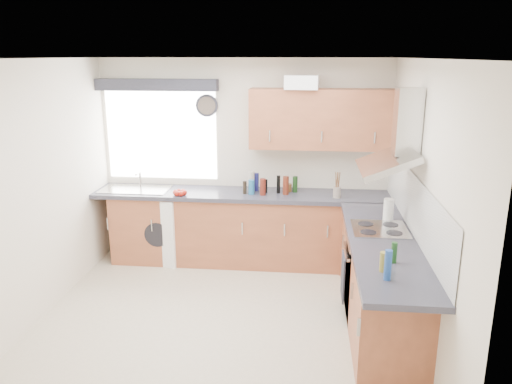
# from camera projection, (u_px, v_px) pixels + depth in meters

# --- Properties ---
(ground_plane) EXTENTS (3.60, 3.60, 0.00)m
(ground_plane) POSITION_uv_depth(u_px,v_px,m) (222.00, 322.00, 4.88)
(ground_plane) COLOR beige
(ceiling) EXTENTS (3.60, 3.60, 0.02)m
(ceiling) POSITION_uv_depth(u_px,v_px,m) (216.00, 58.00, 4.22)
(ceiling) COLOR white
(ceiling) RESTS_ON wall_back
(wall_back) EXTENTS (3.60, 0.02, 2.50)m
(wall_back) POSITION_uv_depth(u_px,v_px,m) (244.00, 160.00, 6.28)
(wall_back) COLOR silver
(wall_back) RESTS_ON ground_plane
(wall_front) EXTENTS (3.60, 0.02, 2.50)m
(wall_front) POSITION_uv_depth(u_px,v_px,m) (164.00, 289.00, 2.83)
(wall_front) COLOR silver
(wall_front) RESTS_ON ground_plane
(wall_left) EXTENTS (0.02, 3.60, 2.50)m
(wall_left) POSITION_uv_depth(u_px,v_px,m) (32.00, 195.00, 4.73)
(wall_left) COLOR silver
(wall_left) RESTS_ON ground_plane
(wall_right) EXTENTS (0.02, 3.60, 2.50)m
(wall_right) POSITION_uv_depth(u_px,v_px,m) (422.00, 206.00, 4.37)
(wall_right) COLOR silver
(wall_right) RESTS_ON ground_plane
(window) EXTENTS (1.40, 0.02, 1.10)m
(window) POSITION_uv_depth(u_px,v_px,m) (161.00, 135.00, 6.29)
(window) COLOR white
(window) RESTS_ON wall_back
(window_blind) EXTENTS (1.50, 0.18, 0.14)m
(window_blind) POSITION_uv_depth(u_px,v_px,m) (157.00, 85.00, 6.04)
(window_blind) COLOR #25262F
(window_blind) RESTS_ON wall_back
(splashback) EXTENTS (0.01, 3.00, 0.54)m
(splashback) POSITION_uv_depth(u_px,v_px,m) (413.00, 204.00, 4.68)
(splashback) COLOR white
(splashback) RESTS_ON wall_right
(base_cab_back) EXTENTS (3.00, 0.58, 0.86)m
(base_cab_back) POSITION_uv_depth(u_px,v_px,m) (234.00, 229.00, 6.23)
(base_cab_back) COLOR brown
(base_cab_back) RESTS_ON ground_plane
(base_cab_corner) EXTENTS (0.60, 0.60, 0.86)m
(base_cab_corner) POSITION_uv_depth(u_px,v_px,m) (364.00, 234.00, 6.06)
(base_cab_corner) COLOR brown
(base_cab_corner) RESTS_ON ground_plane
(base_cab_right) EXTENTS (0.58, 2.10, 0.86)m
(base_cab_right) POSITION_uv_depth(u_px,v_px,m) (379.00, 282.00, 4.77)
(base_cab_right) COLOR brown
(base_cab_right) RESTS_ON ground_plane
(worktop_back) EXTENTS (3.60, 0.62, 0.05)m
(worktop_back) POSITION_uv_depth(u_px,v_px,m) (241.00, 194.00, 6.09)
(worktop_back) COLOR #2C2C38
(worktop_back) RESTS_ON base_cab_back
(worktop_right) EXTENTS (0.62, 2.42, 0.05)m
(worktop_right) POSITION_uv_depth(u_px,v_px,m) (384.00, 244.00, 4.50)
(worktop_right) COLOR #2C2C38
(worktop_right) RESTS_ON base_cab_right
(sink) EXTENTS (0.84, 0.46, 0.10)m
(sink) POSITION_uv_depth(u_px,v_px,m) (135.00, 186.00, 6.20)
(sink) COLOR #B2B2B2
(sink) RESTS_ON worktop_back
(oven) EXTENTS (0.56, 0.58, 0.85)m
(oven) POSITION_uv_depth(u_px,v_px,m) (376.00, 276.00, 4.91)
(oven) COLOR black
(oven) RESTS_ON ground_plane
(hob_plate) EXTENTS (0.52, 0.52, 0.01)m
(hob_plate) POSITION_uv_depth(u_px,v_px,m) (380.00, 229.00, 4.78)
(hob_plate) COLOR #B2B2B2
(hob_plate) RESTS_ON worktop_right
(extractor_hood) EXTENTS (0.52, 0.78, 0.66)m
(extractor_hood) POSITION_uv_depth(u_px,v_px,m) (397.00, 141.00, 4.54)
(extractor_hood) COLOR #B2B2B2
(extractor_hood) RESTS_ON wall_right
(upper_cabinets) EXTENTS (1.70, 0.35, 0.70)m
(upper_cabinets) POSITION_uv_depth(u_px,v_px,m) (322.00, 119.00, 5.87)
(upper_cabinets) COLOR brown
(upper_cabinets) RESTS_ON wall_back
(washing_machine) EXTENTS (0.69, 0.68, 0.85)m
(washing_machine) POSITION_uv_depth(u_px,v_px,m) (164.00, 227.00, 6.33)
(washing_machine) COLOR white
(washing_machine) RESTS_ON ground_plane
(wall_clock) EXTENTS (0.27, 0.04, 0.27)m
(wall_clock) POSITION_uv_depth(u_px,v_px,m) (207.00, 106.00, 6.11)
(wall_clock) COLOR #25262F
(wall_clock) RESTS_ON wall_back
(casserole) EXTENTS (0.40, 0.30, 0.16)m
(casserole) POSITION_uv_depth(u_px,v_px,m) (302.00, 82.00, 5.68)
(casserole) COLOR white
(casserole) RESTS_ON upper_cabinets
(storage_box) EXTENTS (0.25, 0.21, 0.10)m
(storage_box) POSITION_uv_depth(u_px,v_px,m) (303.00, 84.00, 5.88)
(storage_box) COLOR #B93622
(storage_box) RESTS_ON upper_cabinets
(utensil_pot) EXTENTS (0.11, 0.11, 0.13)m
(utensil_pot) POSITION_uv_depth(u_px,v_px,m) (337.00, 192.00, 5.84)
(utensil_pot) COLOR gray
(utensil_pot) RESTS_ON worktop_back
(kitchen_roll) EXTENTS (0.12, 0.12, 0.23)m
(kitchen_roll) POSITION_uv_depth(u_px,v_px,m) (388.00, 210.00, 5.02)
(kitchen_roll) COLOR white
(kitchen_roll) RESTS_ON worktop_right
(tomato_cluster) EXTENTS (0.17, 0.17, 0.07)m
(tomato_cluster) POSITION_uv_depth(u_px,v_px,m) (180.00, 193.00, 5.95)
(tomato_cluster) COLOR #B21B0F
(tomato_cluster) RESTS_ON worktop_back
(jar_0) EXTENTS (0.07, 0.07, 0.22)m
(jar_0) POSITION_uv_depth(u_px,v_px,m) (256.00, 182.00, 6.14)
(jar_0) COLOR navy
(jar_0) RESTS_ON worktop_back
(jar_1) EXTENTS (0.07, 0.07, 0.10)m
(jar_1) POSITION_uv_depth(u_px,v_px,m) (289.00, 188.00, 6.11)
(jar_1) COLOR brown
(jar_1) RESTS_ON worktop_back
(jar_2) EXTENTS (0.05, 0.05, 0.15)m
(jar_2) POSITION_uv_depth(u_px,v_px,m) (245.00, 188.00, 6.00)
(jar_2) COLOR black
(jar_2) RESTS_ON worktop_back
(jar_3) EXTENTS (0.04, 0.04, 0.22)m
(jar_3) POSITION_uv_depth(u_px,v_px,m) (278.00, 184.00, 6.02)
(jar_3) COLOR black
(jar_3) RESTS_ON worktop_back
(jar_4) EXTENTS (0.07, 0.07, 0.25)m
(jar_4) POSITION_uv_depth(u_px,v_px,m) (252.00, 182.00, 6.08)
(jar_4) COLOR gray
(jar_4) RESTS_ON worktop_back
(jar_5) EXTENTS (0.07, 0.07, 0.17)m
(jar_5) POSITION_uv_depth(u_px,v_px,m) (251.00, 187.00, 5.99)
(jar_5) COLOR #1D5D8D
(jar_5) RESTS_ON worktop_back
(jar_6) EXTENTS (0.04, 0.04, 0.16)m
(jar_6) POSITION_uv_depth(u_px,v_px,m) (266.00, 186.00, 6.05)
(jar_6) COLOR black
(jar_6) RESTS_ON worktop_back
(jar_7) EXTENTS (0.06, 0.06, 0.20)m
(jar_7) POSITION_uv_depth(u_px,v_px,m) (295.00, 184.00, 6.07)
(jar_7) COLOR #153312
(jar_7) RESTS_ON worktop_back
(jar_8) EXTENTS (0.07, 0.07, 0.20)m
(jar_8) POSITION_uv_depth(u_px,v_px,m) (263.00, 187.00, 5.94)
(jar_8) COLOR #571B12
(jar_8) RESTS_ON worktop_back
(jar_9) EXTENTS (0.07, 0.07, 0.22)m
(jar_9) POSITION_uv_depth(u_px,v_px,m) (286.00, 185.00, 5.96)
(jar_9) COLOR #572012
(jar_9) RESTS_ON worktop_back
(bottle_0) EXTENTS (0.05, 0.05, 0.24)m
(bottle_0) POSITION_uv_depth(u_px,v_px,m) (388.00, 265.00, 3.69)
(bottle_0) COLOR navy
(bottle_0) RESTS_ON worktop_right
(bottle_1) EXTENTS (0.05, 0.05, 0.17)m
(bottle_1) POSITION_uv_depth(u_px,v_px,m) (394.00, 253.00, 4.00)
(bottle_1) COLOR #163E18
(bottle_1) RESTS_ON worktop_right
(bottle_2) EXTENTS (0.06, 0.06, 0.16)m
(bottle_2) POSITION_uv_depth(u_px,v_px,m) (383.00, 262.00, 3.84)
(bottle_2) COLOR olive
(bottle_2) RESTS_ON worktop_right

